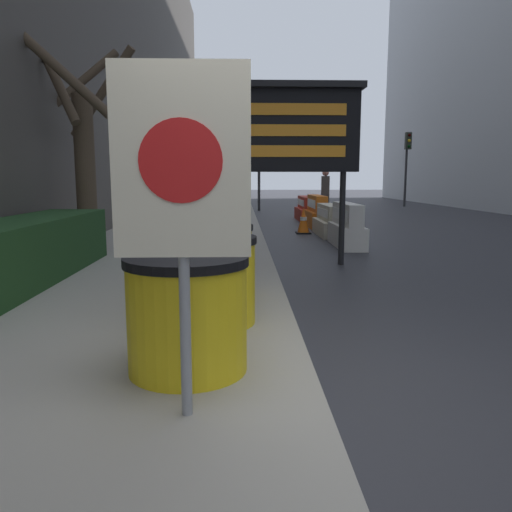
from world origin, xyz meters
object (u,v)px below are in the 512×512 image
at_px(barrel_drum_middle, 210,280).
at_px(jersey_barrier_white, 347,228).
at_px(traffic_light_near_curb, 259,154).
at_px(traffic_light_far_side, 407,153).
at_px(jersey_barrier_red_striped, 306,210).
at_px(jersey_barrier_orange_near, 317,213).
at_px(traffic_cone_near, 303,221).
at_px(pedestrian_worker, 325,190).
at_px(barrel_drum_back, 216,259).
at_px(barrel_drum_foreground, 187,314).
at_px(message_board, 287,130).
at_px(jersey_barrier_cream, 330,222).
at_px(warning_sign, 182,181).

relative_size(barrel_drum_middle, jersey_barrier_white, 0.46).
height_order(traffic_light_near_curb, traffic_light_far_side, traffic_light_far_side).
bearing_deg(jersey_barrier_red_striped, jersey_barrier_orange_near, -90.00).
distance_m(traffic_cone_near, pedestrian_worker, 4.76).
bearing_deg(jersey_barrier_red_striped, barrel_drum_back, -102.13).
bearing_deg(jersey_barrier_orange_near, barrel_drum_foreground, -102.74).
bearing_deg(message_board, barrel_drum_back, -110.04).
height_order(jersey_barrier_white, jersey_barrier_red_striped, jersey_barrier_white).
distance_m(barrel_drum_foreground, jersey_barrier_cream, 9.80).
relative_size(message_board, traffic_light_near_curb, 0.86).
distance_m(jersey_barrier_white, traffic_cone_near, 2.61).
bearing_deg(jersey_barrier_white, warning_sign, -107.78).
distance_m(jersey_barrier_orange_near, pedestrian_worker, 2.91).
height_order(barrel_drum_back, traffic_light_far_side, traffic_light_far_side).
xyz_separation_m(barrel_drum_foreground, traffic_light_far_side, (8.82, 22.34, 2.16)).
distance_m(jersey_barrier_white, traffic_light_near_curb, 12.16).
bearing_deg(traffic_cone_near, barrel_drum_foreground, -101.51).
height_order(warning_sign, jersey_barrier_white, warning_sign).
height_order(message_board, pedestrian_worker, message_board).
height_order(message_board, jersey_barrier_cream, message_board).
xyz_separation_m(message_board, pedestrian_worker, (2.22, 9.30, -1.20)).
relative_size(barrel_drum_back, traffic_light_far_side, 0.22).
height_order(barrel_drum_middle, warning_sign, warning_sign).
xyz_separation_m(barrel_drum_middle, jersey_barrier_red_striped, (2.54, 13.00, -0.20)).
bearing_deg(message_board, warning_sign, -100.35).
bearing_deg(barrel_drum_foreground, jersey_barrier_white, 70.29).
height_order(jersey_barrier_white, traffic_light_far_side, traffic_light_far_side).
distance_m(jersey_barrier_red_striped, traffic_cone_near, 4.30).
xyz_separation_m(warning_sign, pedestrian_worker, (3.27, 15.06, -0.40)).
bearing_deg(pedestrian_worker, jersey_barrier_white, 1.81).
height_order(jersey_barrier_orange_near, traffic_cone_near, jersey_barrier_orange_near).
relative_size(barrel_drum_back, pedestrian_worker, 0.47).
bearing_deg(jersey_barrier_cream, barrel_drum_foreground, -105.56).
bearing_deg(jersey_barrier_orange_near, message_board, -103.06).
xyz_separation_m(traffic_light_near_curb, pedestrian_worker, (2.17, -4.84, -1.49)).
xyz_separation_m(barrel_drum_middle, jersey_barrier_white, (2.54, 6.21, -0.15)).
bearing_deg(pedestrian_worker, warning_sign, -4.76).
bearing_deg(jersey_barrier_orange_near, jersey_barrier_red_striped, 90.00).
xyz_separation_m(jersey_barrier_white, jersey_barrier_cream, (-0.00, 2.10, -0.06)).
bearing_deg(jersey_barrier_white, barrel_drum_foreground, -109.71).
distance_m(barrel_drum_foreground, jersey_barrier_orange_near, 11.93).
height_order(barrel_drum_foreground, jersey_barrier_white, barrel_drum_foreground).
distance_m(barrel_drum_middle, barrel_drum_back, 1.13).
relative_size(jersey_barrier_cream, traffic_light_far_side, 0.52).
bearing_deg(message_board, pedestrian_worker, 76.58).
relative_size(traffic_cone_near, traffic_light_near_curb, 0.20).
height_order(warning_sign, message_board, message_board).
distance_m(barrel_drum_middle, jersey_barrier_white, 6.71).
bearing_deg(jersey_barrier_cream, warning_sign, -104.25).
relative_size(jersey_barrier_red_striped, pedestrian_worker, 1.18).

